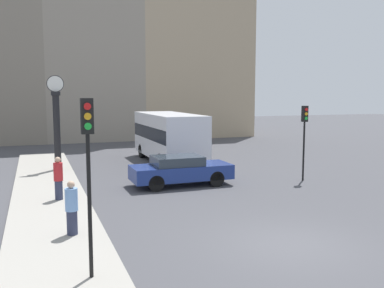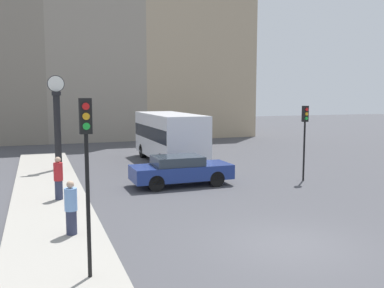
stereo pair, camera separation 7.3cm
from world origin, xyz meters
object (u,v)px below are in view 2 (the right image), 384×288
at_px(traffic_light_far, 305,127).
at_px(pedestrian_red_top, 58,178).
at_px(sedan_car, 181,170).
at_px(bus_distant, 169,135).
at_px(street_clock, 57,124).
at_px(pedestrian_blue_stripe, 71,208).
at_px(traffic_light_near, 87,151).

height_order(traffic_light_far, pedestrian_red_top, traffic_light_far).
xyz_separation_m(sedan_car, traffic_light_far, (5.90, -1.03, 1.87)).
distance_m(bus_distant, traffic_light_far, 8.87).
bearing_deg(sedan_car, street_clock, 132.47).
bearing_deg(street_clock, pedestrian_blue_stripe, -91.12).
height_order(street_clock, pedestrian_red_top, street_clock).
bearing_deg(street_clock, traffic_light_near, -90.30).
bearing_deg(bus_distant, traffic_light_far, -60.22).
relative_size(sedan_car, bus_distant, 0.61).
relative_size(traffic_light_near, pedestrian_red_top, 2.39).
distance_m(bus_distant, traffic_light_near, 16.94).
height_order(bus_distant, pedestrian_red_top, bus_distant).
bearing_deg(traffic_light_far, street_clock, 149.15).
height_order(traffic_light_near, traffic_light_far, traffic_light_near).
distance_m(sedan_car, bus_distant, 6.87).
bearing_deg(bus_distant, street_clock, -170.33).
distance_m(traffic_light_near, pedestrian_red_top, 7.80).
distance_m(street_clock, pedestrian_red_top, 7.07).
distance_m(traffic_light_far, pedestrian_red_top, 11.41).
bearing_deg(traffic_light_far, sedan_car, 170.14).
relative_size(traffic_light_far, street_clock, 0.72).
bearing_deg(pedestrian_red_top, traffic_light_near, -87.95).
bearing_deg(pedestrian_blue_stripe, bus_distant, 61.33).
bearing_deg(traffic_light_far, bus_distant, 119.78).
distance_m(sedan_car, pedestrian_blue_stripe, 7.81).
bearing_deg(traffic_light_near, traffic_light_far, 35.56).
height_order(bus_distant, pedestrian_blue_stripe, bus_distant).
bearing_deg(pedestrian_red_top, traffic_light_far, 1.74).
distance_m(bus_distant, pedestrian_red_top, 10.59).
bearing_deg(pedestrian_red_top, sedan_car, 14.25).
xyz_separation_m(traffic_light_far, pedestrian_red_top, (-11.29, -0.34, -1.62)).
bearing_deg(pedestrian_blue_stripe, traffic_light_near, -87.35).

